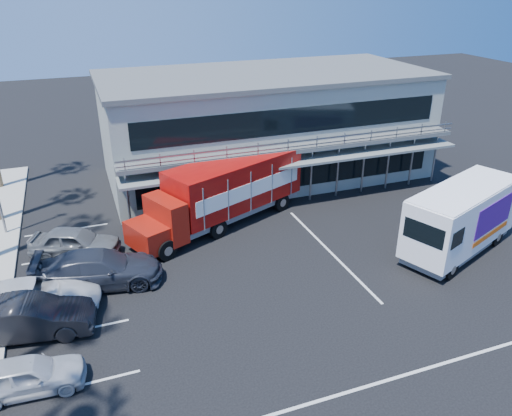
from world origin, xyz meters
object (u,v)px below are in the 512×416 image
object	(u,v)px
red_truck	(225,190)
white_van	(461,218)
parked_car_a	(27,375)
parked_car_b	(30,318)

from	to	relation	value
red_truck	white_van	bearing A→B (deg)	-59.46
red_truck	white_van	world-z (taller)	red_truck
red_truck	parked_car_a	bearing A→B (deg)	-159.18
white_van	parked_car_a	world-z (taller)	white_van
parked_car_b	white_van	bearing A→B (deg)	-82.13
red_truck	white_van	xyz separation A→B (m)	(10.37, -7.47, -0.12)
red_truck	parked_car_a	size ratio (longest dim) A/B	2.86
red_truck	parked_car_b	xyz separation A→B (m)	(-10.38, -6.99, -1.23)
white_van	parked_car_a	bearing A→B (deg)	165.62
parked_car_a	parked_car_b	bearing A→B (deg)	3.72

